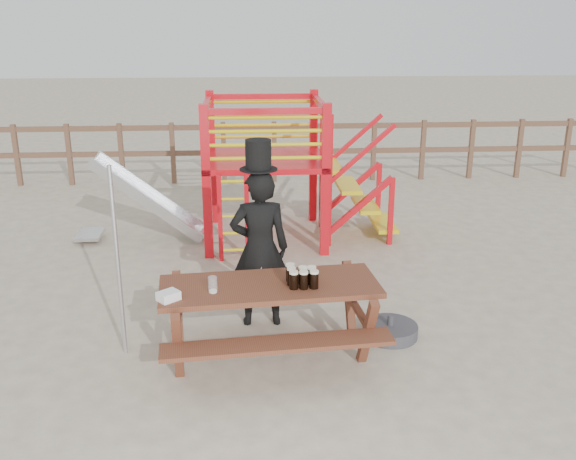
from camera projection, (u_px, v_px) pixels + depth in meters
The scene contains 10 objects.
ground at pixel (257, 357), 6.27m from camera, with size 60.00×60.00×0.00m, color #C0B195.
back_fence at pixel (249, 146), 12.66m from camera, with size 15.09×0.09×1.20m.
playground_fort at pixel (259, 168), 9.33m from camera, with size 4.71×1.84×2.10m.
picnic_table at pixel (270, 312), 6.09m from camera, with size 2.16×1.59×0.79m.
man_with_hat at pixel (260, 245), 6.71m from camera, with size 0.63×0.43×2.01m.
metal_pole at pixel (118, 263), 6.07m from camera, with size 0.04×0.04×1.90m, color #B2B2B7.
parasol_base at pixel (390, 330), 6.67m from camera, with size 0.57×0.57×0.24m.
paper_bag at pixel (168, 296), 5.65m from camera, with size 0.18×0.14×0.08m, color white.
stout_pints at pixel (301, 277), 5.94m from camera, with size 0.29×0.27×0.17m.
empty_glasses at pixel (213, 285), 5.80m from camera, with size 0.08×0.08×0.15m.
Camera 1 is at (-0.07, -5.56, 3.18)m, focal length 40.00 mm.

